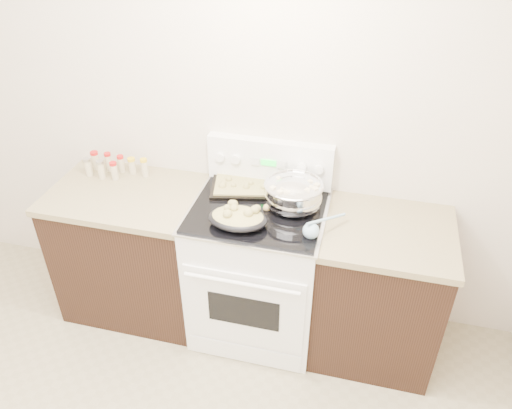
% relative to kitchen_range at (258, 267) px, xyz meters
% --- Properties ---
extents(room_shell, '(4.10, 3.60, 2.75)m').
position_rel_kitchen_range_xyz_m(room_shell, '(-0.35, -1.42, 1.21)').
color(room_shell, beige).
rests_on(room_shell, ground).
extents(counter_left, '(0.93, 0.67, 0.92)m').
position_rel_kitchen_range_xyz_m(counter_left, '(-0.83, 0.01, -0.03)').
color(counter_left, black).
rests_on(counter_left, ground).
extents(counter_right, '(0.73, 0.67, 0.92)m').
position_rel_kitchen_range_xyz_m(counter_right, '(0.73, 0.01, -0.03)').
color(counter_right, black).
rests_on(counter_right, ground).
extents(kitchen_range, '(0.78, 0.73, 1.22)m').
position_rel_kitchen_range_xyz_m(kitchen_range, '(0.00, 0.00, 0.00)').
color(kitchen_range, white).
rests_on(kitchen_range, ground).
extents(mixing_bowl, '(0.37, 0.37, 0.20)m').
position_rel_kitchen_range_xyz_m(mixing_bowl, '(0.19, 0.06, 0.53)').
color(mixing_bowl, silver).
rests_on(mixing_bowl, kitchen_range).
extents(roasting_pan, '(0.33, 0.24, 0.11)m').
position_rel_kitchen_range_xyz_m(roasting_pan, '(-0.07, -0.19, 0.50)').
color(roasting_pan, black).
rests_on(roasting_pan, kitchen_range).
extents(baking_sheet, '(0.50, 0.40, 0.06)m').
position_rel_kitchen_range_xyz_m(baking_sheet, '(-0.11, 0.19, 0.47)').
color(baking_sheet, black).
rests_on(baking_sheet, kitchen_range).
extents(wooden_spoon, '(0.15, 0.23, 0.04)m').
position_rel_kitchen_range_xyz_m(wooden_spoon, '(0.07, 0.03, 0.46)').
color(wooden_spoon, tan).
rests_on(wooden_spoon, kitchen_range).
extents(blue_ladle, '(0.21, 0.25, 0.11)m').
position_rel_kitchen_range_xyz_m(blue_ladle, '(0.34, -0.18, 0.49)').
color(blue_ladle, '#8BB3CF').
rests_on(blue_ladle, kitchen_range).
extents(spice_jars, '(0.40, 0.15, 0.13)m').
position_rel_kitchen_range_xyz_m(spice_jars, '(-1.00, 0.17, 0.49)').
color(spice_jars, '#BFB28C').
rests_on(spice_jars, counter_left).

